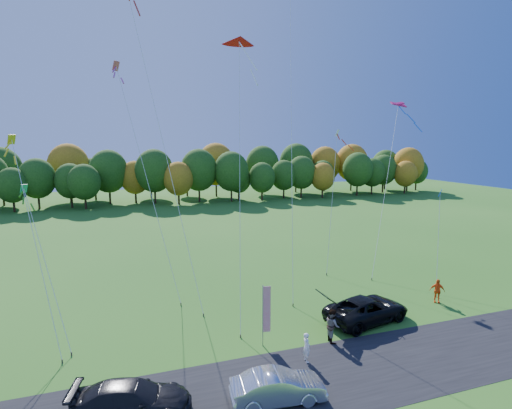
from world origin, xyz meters
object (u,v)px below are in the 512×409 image
object	(u,v)px
black_suv	(367,309)
feather_flag	(266,309)
person_east	(437,291)
silver_sedan	(278,387)

from	to	relation	value
black_suv	feather_flag	bearing A→B (deg)	84.89
black_suv	person_east	xyz separation A→B (m)	(6.46, 0.96, 0.06)
black_suv	silver_sedan	distance (m)	10.02
black_suv	feather_flag	size ratio (longest dim) A/B	1.61
silver_sedan	feather_flag	xyz separation A→B (m)	(1.19, 4.79, 1.46)
feather_flag	silver_sedan	bearing A→B (deg)	-103.98
black_suv	person_east	bearing A→B (deg)	-92.95
silver_sedan	person_east	bearing A→B (deg)	-59.54
feather_flag	person_east	bearing A→B (deg)	7.30
silver_sedan	person_east	distance (m)	16.16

